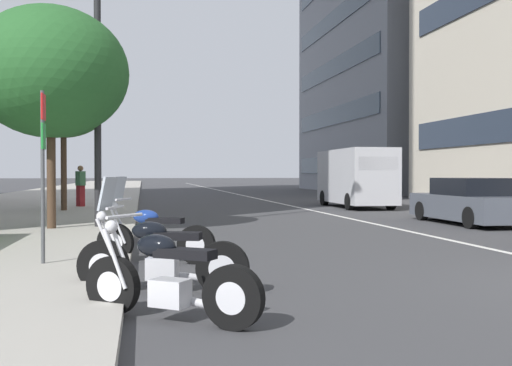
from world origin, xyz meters
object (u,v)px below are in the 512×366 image
pedestrian_on_plaza (81,186)px  street_tree_mid_sidewalk (51,73)px  motorcycle_by_sign_pole (159,258)px  street_tree_far_plaza (63,97)px  delivery_van_ahead (355,177)px  parking_sign_by_curb (43,155)px  motorcycle_under_tarp (168,282)px  street_lamp_with_banners (111,22)px  car_lead_in_lane (471,202)px  motorcycle_far_end_row (153,237)px

pedestrian_on_plaza → street_tree_mid_sidewalk: bearing=-123.7°
motorcycle_by_sign_pole → street_tree_far_plaza: 16.45m
street_tree_mid_sidewalk → pedestrian_on_plaza: bearing=1.7°
delivery_van_ahead → parking_sign_by_curb: 19.39m
motorcycle_under_tarp → street_tree_mid_sidewalk: size_ratio=0.32×
parking_sign_by_curb → street_tree_far_plaza: 14.06m
street_lamp_with_banners → street_tree_far_plaza: street_lamp_with_banners is taller
parking_sign_by_curb → motorcycle_under_tarp: bearing=-152.6°
car_lead_in_lane → street_tree_mid_sidewalk: 12.61m
car_lead_in_lane → parking_sign_by_curb: size_ratio=1.76×
motorcycle_far_end_row → street_tree_mid_sidewalk: size_ratio=0.36×
motorcycle_by_sign_pole → street_tree_mid_sidewalk: (8.03, 2.47, 3.64)m
street_lamp_with_banners → delivery_van_ahead: bearing=-47.3°
car_lead_in_lane → motorcycle_far_end_row: bearing=123.6°
car_lead_in_lane → street_tree_far_plaza: size_ratio=0.81×
street_tree_mid_sidewalk → pedestrian_on_plaza: street_tree_mid_sidewalk is taller
street_tree_mid_sidewalk → street_tree_far_plaza: street_tree_far_plaza is taller
motorcycle_under_tarp → street_lamp_with_banners: bearing=-48.4°
street_tree_mid_sidewalk → parking_sign_by_curb: bearing=-172.9°
motorcycle_under_tarp → delivery_van_ahead: (19.36, -9.24, 0.98)m
delivery_van_ahead → street_tree_mid_sidewalk: street_tree_mid_sidewalk is taller
pedestrian_on_plaza → parking_sign_by_curb: bearing=-121.7°
motorcycle_far_end_row → street_lamp_with_banners: street_lamp_with_banners is taller
motorcycle_by_sign_pole → car_lead_in_lane: bearing=-120.1°
street_tree_mid_sidewalk → street_tree_far_plaza: bearing=4.8°
motorcycle_under_tarp → car_lead_in_lane: 14.09m
motorcycle_by_sign_pole → street_lamp_with_banners: (8.36, 1.00, 5.06)m
motorcycle_far_end_row → street_lamp_with_banners: size_ratio=0.22×
motorcycle_by_sign_pole → delivery_van_ahead: delivery_van_ahead is taller
delivery_van_ahead → street_tree_mid_sidewalk: (-9.84, 11.77, 2.69)m
motorcycle_far_end_row → street_tree_far_plaza: bearing=-52.8°
street_tree_mid_sidewalk → street_tree_far_plaza: (7.62, 0.65, 0.33)m
motorcycle_far_end_row → street_tree_far_plaza: 13.91m
delivery_van_ahead → street_lamp_with_banners: size_ratio=0.63×
car_lead_in_lane → street_lamp_with_banners: size_ratio=0.51×
motorcycle_by_sign_pole → delivery_van_ahead: bearing=-100.1°
motorcycle_by_sign_pole → street_tree_far_plaza: (15.66, 3.12, 3.96)m
motorcycle_far_end_row → parking_sign_by_curb: 2.30m
motorcycle_under_tarp → motorcycle_by_sign_pole: bearing=-52.5°
car_lead_in_lane → street_lamp_with_banners: street_lamp_with_banners is taller
parking_sign_by_curb → street_tree_far_plaza: size_ratio=0.46×
parking_sign_by_curb → car_lead_in_lane: bearing=-58.6°
delivery_van_ahead → street_lamp_with_banners: street_lamp_with_banners is taller
parking_sign_by_curb → delivery_van_ahead: bearing=-34.6°
street_tree_far_plaza → pedestrian_on_plaza: street_tree_far_plaza is taller
motorcycle_under_tarp → street_lamp_with_banners: size_ratio=0.20×
car_lead_in_lane → delivery_van_ahead: delivery_van_ahead is taller
street_tree_mid_sidewalk → street_lamp_with_banners: bearing=-77.5°
car_lead_in_lane → street_tree_far_plaza: street_tree_far_plaza is taller
motorcycle_by_sign_pole → street_tree_mid_sidewalk: size_ratio=0.39×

